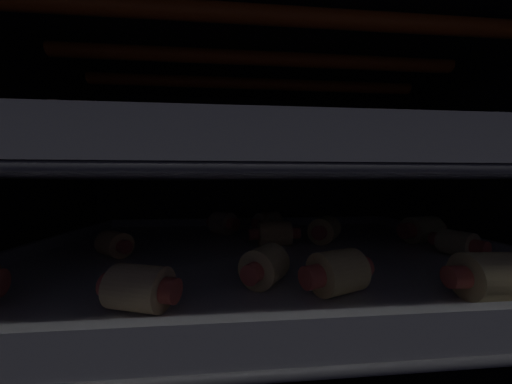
# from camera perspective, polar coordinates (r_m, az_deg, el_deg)

# --- Properties ---
(ground_plane) EXTENTS (0.58, 0.43, 0.01)m
(ground_plane) POSITION_cam_1_polar(r_m,az_deg,el_deg) (0.34, 1.55, -28.01)
(ground_plane) COLOR black
(oven_wall_back) EXTENTS (0.58, 0.01, 0.32)m
(oven_wall_back) POSITION_cam_1_polar(r_m,az_deg,el_deg) (0.50, -1.21, 1.77)
(oven_wall_back) COLOR black
(oven_wall_back) RESTS_ON ground_plane
(oven_wall_right) EXTENTS (0.01, 0.40, 0.32)m
(oven_wall_right) POSITION_cam_1_polar(r_m,az_deg,el_deg) (0.43, 42.67, 1.21)
(oven_wall_right) COLOR black
(oven_wall_right) RESTS_ON ground_plane
(oven_ceiling) EXTENTS (0.58, 0.43, 0.01)m
(oven_ceiling) POSITION_cam_1_polar(r_m,az_deg,el_deg) (0.34, 1.62, 31.42)
(oven_ceiling) COLOR black
(heating_element) EXTENTS (0.45, 0.16, 0.02)m
(heating_element) POSITION_cam_1_polar(r_m,az_deg,el_deg) (0.32, 1.61, 27.38)
(heating_element) COLOR #F25919
(oven_rack_lower) EXTENTS (0.53, 0.40, 0.01)m
(oven_rack_lower) POSITION_cam_1_polar(r_m,az_deg,el_deg) (0.31, 1.57, -14.89)
(oven_rack_lower) COLOR slate
(baking_tray_lower) EXTENTS (0.50, 0.35, 0.02)m
(baking_tray_lower) POSITION_cam_1_polar(r_m,az_deg,el_deg) (0.30, 1.57, -13.24)
(baking_tray_lower) COLOR silver
(baking_tray_lower) RESTS_ON oven_rack_lower
(pig_in_blanket_lower_0) EXTENTS (0.06, 0.04, 0.03)m
(pig_in_blanket_lower_0) POSITION_cam_1_polar(r_m,az_deg,el_deg) (0.19, 17.50, -16.46)
(pig_in_blanket_lower_0) COLOR #E5C47C
(pig_in_blanket_lower_0) RESTS_ON baking_tray_lower
(pig_in_blanket_lower_1) EXTENTS (0.05, 0.04, 0.03)m
(pig_in_blanket_lower_1) POSITION_cam_1_polar(r_m,az_deg,el_deg) (0.18, -24.27, -18.67)
(pig_in_blanket_lower_1) COLOR #DEBB84
(pig_in_blanket_lower_1) RESTS_ON baking_tray_lower
(pig_in_blanket_lower_2) EXTENTS (0.07, 0.04, 0.03)m
(pig_in_blanket_lower_2) POSITION_cam_1_polar(r_m,az_deg,el_deg) (0.39, 32.77, -7.00)
(pig_in_blanket_lower_2) COLOR #D5C47D
(pig_in_blanket_lower_2) RESTS_ON baking_tray_lower
(pig_in_blanket_lower_3) EXTENTS (0.06, 0.03, 0.03)m
(pig_in_blanket_lower_3) POSITION_cam_1_polar(r_m,az_deg,el_deg) (0.23, 42.81, -13.48)
(pig_in_blanket_lower_3) COLOR #D6BD7E
(pig_in_blanket_lower_3) RESTS_ON baking_tray_lower
(pig_in_blanket_lower_4) EXTENTS (0.05, 0.05, 0.03)m
(pig_in_blanket_lower_4) POSITION_cam_1_polar(r_m,az_deg,el_deg) (0.41, 2.58, -6.57)
(pig_in_blanket_lower_4) COLOR #DDC085
(pig_in_blanket_lower_4) RESTS_ON baking_tray_lower
(pig_in_blanket_lower_5) EXTENTS (0.04, 0.04, 0.03)m
(pig_in_blanket_lower_5) POSITION_cam_1_polar(r_m,az_deg,el_deg) (0.31, -28.74, -10.02)
(pig_in_blanket_lower_5) COLOR #ECB270
(pig_in_blanket_lower_5) RESTS_ON baking_tray_lower
(pig_in_blanket_lower_6) EXTENTS (0.06, 0.03, 0.03)m
(pig_in_blanket_lower_6) POSITION_cam_1_polar(r_m,az_deg,el_deg) (0.32, 4.10, -9.15)
(pig_in_blanket_lower_6) COLOR #E5B06E
(pig_in_blanket_lower_6) RESTS_ON baking_tray_lower
(pig_in_blanket_lower_7) EXTENTS (0.05, 0.05, 0.03)m
(pig_in_blanket_lower_7) POSITION_cam_1_polar(r_m,az_deg,el_deg) (0.39, -7.27, -6.83)
(pig_in_blanket_lower_7) COLOR #DEB086
(pig_in_blanket_lower_7) RESTS_ON baking_tray_lower
(pig_in_blanket_lower_9) EXTENTS (0.04, 0.05, 0.03)m
(pig_in_blanket_lower_9) POSITION_cam_1_polar(r_m,az_deg,el_deg) (0.20, 1.90, -15.96)
(pig_in_blanket_lower_9) COLOR #DCBE7E
(pig_in_blanket_lower_9) RESTS_ON baking_tray_lower
(pig_in_blanket_lower_10) EXTENTS (0.03, 0.05, 0.03)m
(pig_in_blanket_lower_10) POSITION_cam_1_polar(r_m,az_deg,el_deg) (0.34, 37.96, -8.92)
(pig_in_blanket_lower_10) COLOR #D4BA83
(pig_in_blanket_lower_10) RESTS_ON baking_tray_lower
(pig_in_blanket_lower_11) EXTENTS (0.05, 0.06, 0.03)m
(pig_in_blanket_lower_11) POSITION_cam_1_polar(r_m,az_deg,el_deg) (0.34, 14.92, -8.03)
(pig_in_blanket_lower_11) COLOR #E0BA6F
(pig_in_blanket_lower_11) RESTS_ON baking_tray_lower
(oven_rack_upper) EXTENTS (0.53, 0.40, 0.01)m
(oven_rack_upper) POSITION_cam_1_polar(r_m,az_deg,el_deg) (0.29, 1.59, 3.36)
(oven_rack_upper) COLOR slate
(baking_tray_upper) EXTENTS (0.50, 0.35, 0.02)m
(baking_tray_upper) POSITION_cam_1_polar(r_m,az_deg,el_deg) (0.29, 1.59, 5.07)
(baking_tray_upper) COLOR silver
(baking_tray_upper) RESTS_ON oven_rack_upper
(pig_in_blanket_upper_0) EXTENTS (0.06, 0.03, 0.03)m
(pig_in_blanket_upper_0) POSITION_cam_1_polar(r_m,az_deg,el_deg) (0.43, 11.40, 6.52)
(pig_in_blanket_upper_0) COLOR #E1C185
(pig_in_blanket_upper_0) RESTS_ON baking_tray_upper
(pig_in_blanket_upper_1) EXTENTS (0.05, 0.03, 0.03)m
(pig_in_blanket_upper_1) POSITION_cam_1_polar(r_m,az_deg,el_deg) (0.36, 31.71, 6.71)
(pig_in_blanket_upper_1) COLOR #E4B178
(pig_in_blanket_upper_1) RESTS_ON baking_tray_upper
(pig_in_blanket_upper_2) EXTENTS (0.03, 0.06, 0.03)m
(pig_in_blanket_upper_2) POSITION_cam_1_polar(r_m,az_deg,el_deg) (0.38, -31.46, 6.59)
(pig_in_blanket_upper_2) COLOR #ECBC7F
(pig_in_blanket_upper_2) RESTS_ON baking_tray_upper
(pig_in_blanket_upper_3) EXTENTS (0.05, 0.06, 0.03)m
(pig_in_blanket_upper_3) POSITION_cam_1_polar(r_m,az_deg,el_deg) (0.40, -8.58, 7.02)
(pig_in_blanket_upper_3) COLOR #D4BB75
(pig_in_blanket_upper_3) RESTS_ON baking_tray_upper
(pig_in_blanket_upper_4) EXTENTS (0.05, 0.04, 0.03)m
(pig_in_blanket_upper_4) POSITION_cam_1_polar(r_m,az_deg,el_deg) (0.35, -28.67, 7.16)
(pig_in_blanket_upper_4) COLOR #ECBE7D
(pig_in_blanket_upper_4) RESTS_ON baking_tray_upper
(pig_in_blanket_upper_5) EXTENTS (0.05, 0.05, 0.03)m
(pig_in_blanket_upper_5) POSITION_cam_1_polar(r_m,az_deg,el_deg) (0.21, -38.60, 10.79)
(pig_in_blanket_upper_5) COLOR #DEB274
(pig_in_blanket_upper_5) RESTS_ON baking_tray_upper
(pig_in_blanket_upper_6) EXTENTS (0.06, 0.05, 0.03)m
(pig_in_blanket_upper_6) POSITION_cam_1_polar(r_m,az_deg,el_deg) (0.26, 9.87, 9.37)
(pig_in_blanket_upper_6) COLOR #E9B47B
(pig_in_blanket_upper_6) RESTS_ON baking_tray_upper
(pig_in_blanket_upper_7) EXTENTS (0.05, 0.03, 0.03)m
(pig_in_blanket_upper_7) POSITION_cam_1_polar(r_m,az_deg,el_deg) (0.30, 5.17, 8.21)
(pig_in_blanket_upper_7) COLOR #DDC77B
(pig_in_blanket_upper_7) RESTS_ON baking_tray_upper
(pig_in_blanket_upper_8) EXTENTS (0.05, 0.04, 0.03)m
(pig_in_blanket_upper_8) POSITION_cam_1_polar(r_m,az_deg,el_deg) (0.34, 11.80, 7.48)
(pig_in_blanket_upper_8) COLOR #D7BE75
(pig_in_blanket_upper_8) RESTS_ON baking_tray_upper
(pig_in_blanket_upper_9) EXTENTS (0.05, 0.03, 0.03)m
(pig_in_blanket_upper_9) POSITION_cam_1_polar(r_m,az_deg,el_deg) (0.24, -11.43, 9.57)
(pig_in_blanket_upper_9) COLOR #E9B778
(pig_in_blanket_upper_9) RESTS_ON baking_tray_upper
(pig_in_blanket_upper_10) EXTENTS (0.06, 0.04, 0.03)m
(pig_in_blanket_upper_10) POSITION_cam_1_polar(r_m,az_deg,el_deg) (0.29, 23.79, 8.52)
(pig_in_blanket_upper_10) COLOR #E1BE86
(pig_in_blanket_upper_10) RESTS_ON baking_tray_upper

